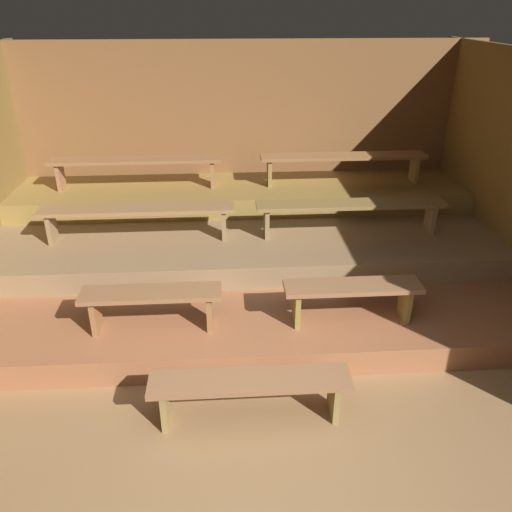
{
  "coord_description": "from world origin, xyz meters",
  "views": [
    {
      "loc": [
        -0.25,
        -2.5,
        3.05
      ],
      "look_at": [
        0.08,
        2.44,
        0.6
      ],
      "focal_mm": 35.96,
      "sensor_mm": 36.0,
      "label": 1
    }
  ],
  "objects_px": {
    "bench_lower_right": "(352,293)",
    "bench_upper_left": "(136,163)",
    "bench_upper_right": "(343,159)",
    "bench_floor_center": "(250,387)",
    "bench_middle_right": "(350,208)",
    "bench_lower_left": "(152,300)",
    "bench_middle_left": "(137,213)"
  },
  "relations": [
    {
      "from": "bench_upper_left",
      "to": "bench_upper_right",
      "type": "relative_size",
      "value": 1.0
    },
    {
      "from": "bench_lower_left",
      "to": "bench_lower_right",
      "type": "height_order",
      "value": "same"
    },
    {
      "from": "bench_floor_center",
      "to": "bench_upper_right",
      "type": "relative_size",
      "value": 0.71
    },
    {
      "from": "bench_upper_left",
      "to": "bench_lower_right",
      "type": "bearing_deg",
      "value": -48.16
    },
    {
      "from": "bench_lower_right",
      "to": "bench_middle_right",
      "type": "height_order",
      "value": "bench_middle_right"
    },
    {
      "from": "bench_lower_right",
      "to": "bench_middle_left",
      "type": "xyz_separation_m",
      "value": [
        -2.2,
        1.48,
        0.29
      ]
    },
    {
      "from": "bench_lower_left",
      "to": "bench_upper_left",
      "type": "distance_m",
      "value": 2.72
    },
    {
      "from": "bench_middle_right",
      "to": "bench_upper_right",
      "type": "distance_m",
      "value": 1.18
    },
    {
      "from": "bench_lower_left",
      "to": "bench_upper_right",
      "type": "distance_m",
      "value": 3.56
    },
    {
      "from": "bench_lower_right",
      "to": "bench_upper_right",
      "type": "xyz_separation_m",
      "value": [
        0.46,
        2.62,
        0.55
      ]
    },
    {
      "from": "bench_floor_center",
      "to": "bench_lower_left",
      "type": "bearing_deg",
      "value": 131.65
    },
    {
      "from": "bench_lower_left",
      "to": "bench_middle_left",
      "type": "xyz_separation_m",
      "value": [
        -0.31,
        1.48,
        0.29
      ]
    },
    {
      "from": "bench_middle_right",
      "to": "bench_lower_left",
      "type": "bearing_deg",
      "value": -145.98
    },
    {
      "from": "bench_floor_center",
      "to": "bench_lower_right",
      "type": "xyz_separation_m",
      "value": [
        1.03,
        0.97,
        0.25
      ]
    },
    {
      "from": "bench_upper_left",
      "to": "bench_middle_left",
      "type": "bearing_deg",
      "value": -82.57
    },
    {
      "from": "bench_lower_left",
      "to": "bench_lower_right",
      "type": "relative_size",
      "value": 1.0
    },
    {
      "from": "bench_upper_left",
      "to": "bench_upper_right",
      "type": "height_order",
      "value": "same"
    },
    {
      "from": "bench_lower_left",
      "to": "bench_upper_left",
      "type": "height_order",
      "value": "bench_upper_left"
    },
    {
      "from": "bench_middle_right",
      "to": "bench_upper_right",
      "type": "xyz_separation_m",
      "value": [
        0.15,
        1.14,
        0.26
      ]
    },
    {
      "from": "bench_floor_center",
      "to": "bench_lower_right",
      "type": "distance_m",
      "value": 1.43
    },
    {
      "from": "bench_middle_left",
      "to": "bench_upper_left",
      "type": "distance_m",
      "value": 1.18
    },
    {
      "from": "bench_upper_right",
      "to": "bench_lower_right",
      "type": "bearing_deg",
      "value": -99.88
    },
    {
      "from": "bench_lower_right",
      "to": "bench_middle_right",
      "type": "relative_size",
      "value": 0.58
    },
    {
      "from": "bench_lower_right",
      "to": "bench_upper_left",
      "type": "xyz_separation_m",
      "value": [
        -2.35,
        2.62,
        0.55
      ]
    },
    {
      "from": "bench_floor_center",
      "to": "bench_middle_right",
      "type": "bearing_deg",
      "value": 61.37
    },
    {
      "from": "bench_lower_right",
      "to": "bench_middle_right",
      "type": "xyz_separation_m",
      "value": [
        0.31,
        1.48,
        0.29
      ]
    },
    {
      "from": "bench_middle_right",
      "to": "bench_upper_left",
      "type": "xyz_separation_m",
      "value": [
        -2.65,
        1.14,
        0.26
      ]
    },
    {
      "from": "bench_lower_right",
      "to": "bench_upper_right",
      "type": "bearing_deg",
      "value": 80.12
    },
    {
      "from": "bench_middle_left",
      "to": "bench_upper_left",
      "type": "height_order",
      "value": "bench_upper_left"
    },
    {
      "from": "bench_middle_left",
      "to": "bench_upper_right",
      "type": "relative_size",
      "value": 0.99
    },
    {
      "from": "bench_lower_left",
      "to": "bench_upper_right",
      "type": "relative_size",
      "value": 0.57
    },
    {
      "from": "bench_lower_right",
      "to": "bench_upper_left",
      "type": "bearing_deg",
      "value": 131.84
    }
  ]
}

